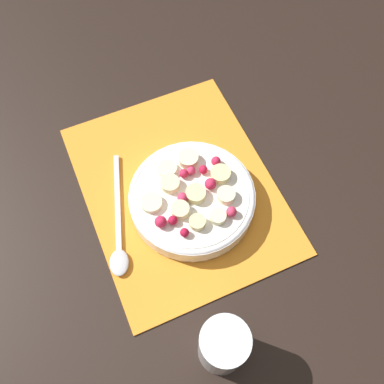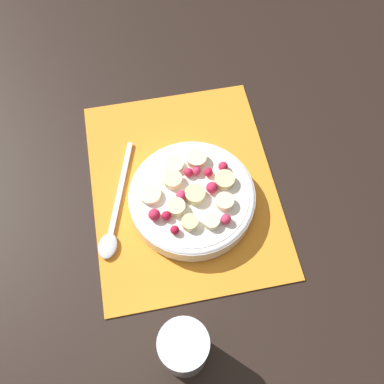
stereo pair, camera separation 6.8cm
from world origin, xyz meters
The scene contains 5 objects.
ground_plane centered at (0.00, 0.00, 0.00)m, with size 3.00×3.00×0.00m, color black.
placemat centered at (0.00, 0.00, 0.00)m, with size 0.40×0.31×0.01m.
fruit_bowl centered at (0.04, 0.01, 0.03)m, with size 0.21×0.21×0.05m.
spoon centered at (0.05, -0.13, 0.01)m, with size 0.22×0.09×0.01m.
drinking_glass centered at (0.27, -0.05, 0.05)m, with size 0.07×0.07×0.10m.
Camera 1 is at (0.32, -0.12, 0.66)m, focal length 40.00 mm.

